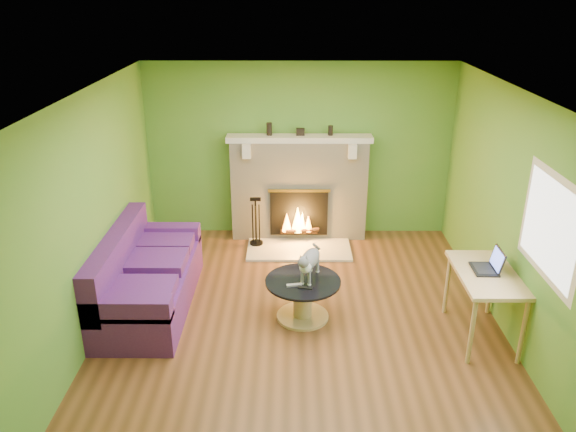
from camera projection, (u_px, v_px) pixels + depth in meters
name	position (u px, v px, depth m)	size (l,w,h in m)	color
floor	(301.00, 318.00, 6.52)	(5.00, 5.00, 0.00)	brown
ceiling	(303.00, 93.00, 5.53)	(5.00, 5.00, 0.00)	white
wall_back	(299.00, 151.00, 8.33)	(5.00, 5.00, 0.00)	#4F912F
wall_front	(308.00, 358.00, 3.71)	(5.00, 5.00, 0.00)	#4F912F
wall_left	(93.00, 214.00, 6.04)	(5.00, 5.00, 0.00)	#4F912F
wall_right	(512.00, 215.00, 6.01)	(5.00, 5.00, 0.00)	#4F912F
window_frame	(551.00, 227.00, 5.08)	(1.20, 1.20, 0.00)	silver
window_pane	(550.00, 227.00, 5.08)	(1.06, 1.06, 0.00)	white
fireplace	(299.00, 188.00, 8.36)	(2.10, 0.46, 1.58)	beige
hearth	(299.00, 249.00, 8.18)	(1.50, 0.75, 0.03)	beige
mantel	(299.00, 138.00, 8.05)	(2.10, 0.28, 0.08)	beige
sofa	(144.00, 279.00, 6.65)	(0.94, 2.08, 0.93)	#4C1B6A
coffee_table	(303.00, 296.00, 6.43)	(0.86, 0.86, 0.49)	tan
desk	(486.00, 280.00, 5.93)	(0.62, 1.07, 0.79)	tan
cat	(310.00, 262.00, 6.31)	(0.24, 0.65, 0.41)	#5C5C61
remote_silver	(294.00, 285.00, 6.23)	(0.17, 0.04, 0.02)	gray
remote_black	(305.00, 288.00, 6.18)	(0.16, 0.04, 0.02)	black
laptop	(486.00, 260.00, 5.89)	(0.28, 0.32, 0.24)	black
fire_tools	(256.00, 221.00, 8.17)	(0.20, 0.20, 0.73)	black
mantel_vase_left	(269.00, 129.00, 8.03)	(0.08, 0.08, 0.18)	black
mantel_vase_right	(330.00, 130.00, 8.03)	(0.07, 0.07, 0.14)	black
mantel_box	(300.00, 132.00, 8.05)	(0.12, 0.08, 0.10)	black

